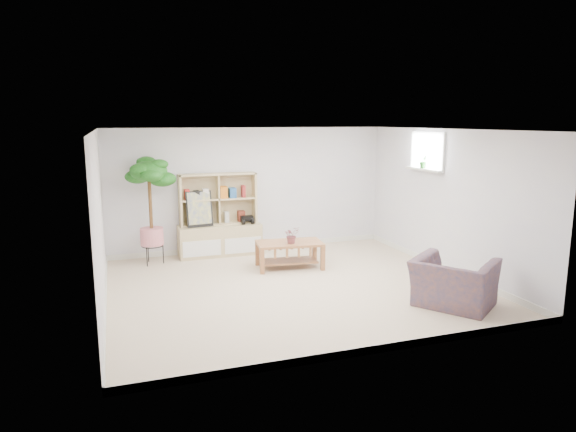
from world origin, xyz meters
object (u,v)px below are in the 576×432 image
object	(u,v)px
floor_tree	(151,211)
armchair	(454,280)
storage_unit	(219,215)
coffee_table	(289,255)

from	to	relation	value
floor_tree	armchair	xyz separation A→B (m)	(3.76, -3.54, -0.57)
storage_unit	coffee_table	xyz separation A→B (m)	(0.97, -1.25, -0.55)
floor_tree	armchair	bearing A→B (deg)	-43.27
storage_unit	floor_tree	bearing A→B (deg)	-169.65
storage_unit	floor_tree	xyz separation A→B (m)	(-1.27, -0.23, 0.18)
storage_unit	armchair	distance (m)	4.54
coffee_table	armchair	distance (m)	2.94
floor_tree	storage_unit	bearing A→B (deg)	10.35
storage_unit	floor_tree	size ratio (longest dim) A/B	0.81
floor_tree	armchair	world-z (taller)	floor_tree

